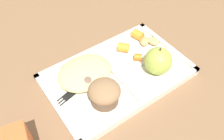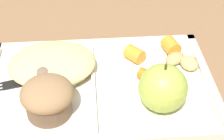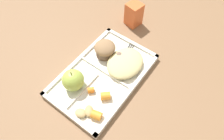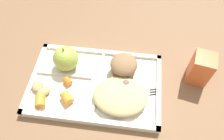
% 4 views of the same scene
% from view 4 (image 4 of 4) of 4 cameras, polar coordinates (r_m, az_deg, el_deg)
% --- Properties ---
extents(ground, '(6.00, 6.00, 0.00)m').
position_cam_4_polar(ground, '(0.63, -4.36, -4.24)').
color(ground, '#846042').
extents(lunch_tray, '(0.37, 0.24, 0.02)m').
position_cam_4_polar(lunch_tray, '(0.63, -4.46, -3.83)').
color(lunch_tray, silver).
rests_on(lunch_tray, ground).
extents(green_apple, '(0.07, 0.07, 0.08)m').
position_cam_4_polar(green_apple, '(0.64, -12.16, 2.99)').
color(green_apple, '#A8C14C').
rests_on(green_apple, lunch_tray).
extents(bran_muffin, '(0.08, 0.08, 0.06)m').
position_cam_4_polar(bran_muffin, '(0.62, 3.13, 1.08)').
color(bran_muffin, brown).
rests_on(bran_muffin, lunch_tray).
extents(carrot_slice_tilted, '(0.03, 0.03, 0.02)m').
position_cam_4_polar(carrot_slice_tilted, '(0.62, -11.68, -2.98)').
color(carrot_slice_tilted, orange).
rests_on(carrot_slice_tilted, lunch_tray).
extents(carrot_slice_large, '(0.04, 0.04, 0.03)m').
position_cam_4_polar(carrot_slice_large, '(0.60, -11.88, -7.27)').
color(carrot_slice_large, orange).
rests_on(carrot_slice_large, lunch_tray).
extents(carrot_slice_diagonal, '(0.03, 0.04, 0.03)m').
position_cam_4_polar(carrot_slice_diagonal, '(0.61, -18.50, -7.81)').
color(carrot_slice_diagonal, orange).
rests_on(carrot_slice_diagonal, lunch_tray).
extents(potato_chunk_small, '(0.05, 0.05, 0.02)m').
position_cam_4_polar(potato_chunk_small, '(0.63, -17.73, -5.61)').
color(potato_chunk_small, tan).
rests_on(potato_chunk_small, lunch_tray).
extents(potato_chunk_large, '(0.04, 0.04, 0.02)m').
position_cam_4_polar(potato_chunk_large, '(0.64, -19.11, -4.07)').
color(potato_chunk_large, tan).
rests_on(potato_chunk_large, lunch_tray).
extents(egg_noodle_pile, '(0.15, 0.12, 0.04)m').
position_cam_4_polar(egg_noodle_pile, '(0.58, 2.20, -6.90)').
color(egg_noodle_pile, '#D6C684').
rests_on(egg_noodle_pile, lunch_tray).
extents(meatball_side, '(0.03, 0.03, 0.03)m').
position_cam_4_polar(meatball_side, '(0.58, 0.43, -7.01)').
color(meatball_side, brown).
rests_on(meatball_side, lunch_tray).
extents(meatball_back, '(0.03, 0.03, 0.03)m').
position_cam_4_polar(meatball_back, '(0.57, 1.45, -10.70)').
color(meatball_back, '#755B4C').
rests_on(meatball_back, lunch_tray).
extents(meatball_center, '(0.03, 0.03, 0.03)m').
position_cam_4_polar(meatball_center, '(0.58, 2.22, -7.00)').
color(meatball_center, '#755B4C').
rests_on(meatball_center, lunch_tray).
extents(meatball_front, '(0.04, 0.04, 0.04)m').
position_cam_4_polar(meatball_front, '(0.60, 3.56, -4.26)').
color(meatball_front, '#755B4C').
rests_on(meatball_front, lunch_tray).
extents(plastic_fork, '(0.15, 0.05, 0.00)m').
position_cam_4_polar(plastic_fork, '(0.61, 5.79, -6.22)').
color(plastic_fork, black).
rests_on(plastic_fork, lunch_tray).
extents(milk_carton, '(0.07, 0.07, 0.10)m').
position_cam_4_polar(milk_carton, '(0.65, 22.42, 0.37)').
color(milk_carton, orange).
rests_on(milk_carton, ground).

